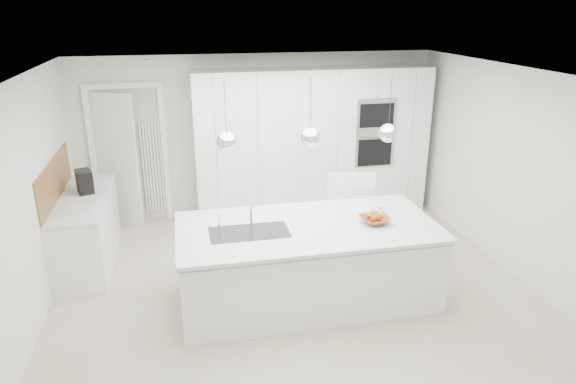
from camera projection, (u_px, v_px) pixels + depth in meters
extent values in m
plane|color=#BAB194|center=(293.00, 287.00, 6.12)|extent=(5.50, 5.50, 0.00)
plane|color=silver|center=(258.00, 136.00, 7.99)|extent=(5.50, 0.00, 5.50)
plane|color=silver|center=(27.00, 208.00, 5.15)|extent=(0.00, 5.00, 5.00)
plane|color=white|center=(294.00, 74.00, 5.27)|extent=(5.50, 5.50, 0.00)
cube|color=white|center=(313.00, 144.00, 7.91)|extent=(3.60, 0.60, 2.30)
cube|color=white|center=(112.00, 161.00, 7.56)|extent=(0.76, 0.38, 2.00)
cube|color=white|center=(87.00, 231.00, 6.59)|extent=(0.60, 1.80, 0.86)
cube|color=silver|center=(82.00, 199.00, 6.44)|extent=(0.62, 1.82, 0.04)
cube|color=olive|center=(55.00, 180.00, 6.29)|extent=(0.02, 1.80, 0.50)
cube|color=white|center=(308.00, 266.00, 5.72)|extent=(2.80, 1.20, 0.86)
cube|color=silver|center=(308.00, 227.00, 5.61)|extent=(2.84, 1.40, 0.04)
cylinder|color=white|center=(251.00, 212.00, 5.57)|extent=(0.02, 0.02, 0.30)
sphere|color=white|center=(227.00, 142.00, 5.05)|extent=(0.20, 0.20, 0.20)
sphere|color=white|center=(310.00, 137.00, 5.22)|extent=(0.20, 0.20, 0.20)
sphere|color=white|center=(388.00, 133.00, 5.39)|extent=(0.20, 0.20, 0.20)
imported|color=olive|center=(375.00, 220.00, 5.65)|extent=(0.37, 0.37, 0.08)
cube|color=black|center=(84.00, 181.00, 6.55)|extent=(0.25, 0.31, 0.29)
sphere|color=#9F270B|center=(379.00, 218.00, 5.62)|extent=(0.08, 0.08, 0.08)
sphere|color=#9F270B|center=(370.00, 217.00, 5.66)|extent=(0.08, 0.08, 0.08)
sphere|color=#9F270B|center=(373.00, 219.00, 5.59)|extent=(0.08, 0.08, 0.08)
torus|color=yellow|center=(376.00, 212.00, 5.64)|extent=(0.25, 0.18, 0.23)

